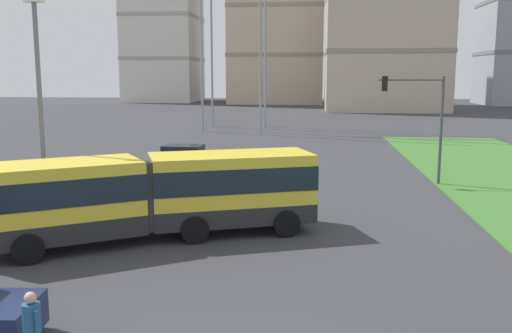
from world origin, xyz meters
name	(u,v)px	position (x,y,z in m)	size (l,w,h in m)	color
articulated_bus	(157,194)	(-3.78, 10.62, 1.65)	(11.59, 7.41, 3.00)	yellow
car_black_sedan	(185,158)	(-6.04, 25.31, 0.75)	(4.52, 2.28, 1.58)	black
pedestrian_crossing	(32,327)	(-3.70, 1.03, 1.00)	(0.48, 0.39, 1.74)	#4C4238
traffic_light_far_right	(421,111)	(7.52, 22.00, 4.00)	(3.42, 0.28, 5.83)	#474C51
streetlight_left	(40,104)	(-8.50, 11.67, 4.82)	(0.70, 0.28, 8.76)	slate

